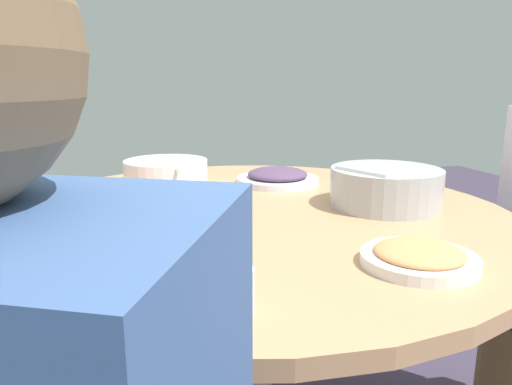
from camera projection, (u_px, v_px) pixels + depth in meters
The scene contains 8 objects.
round_dining_table at pixel (247, 255), 1.19m from camera, with size 1.27×1.27×0.77m.
rice_bowl at pixel (386, 187), 1.19m from camera, with size 0.27×0.27×0.11m.
soup_bowl at pixel (166, 172), 1.49m from camera, with size 0.28×0.25×0.07m.
dish_eggplant at pixel (278, 177), 1.46m from camera, with size 0.25×0.25×0.05m.
dish_shrimp at pixel (419, 257), 0.82m from camera, with size 0.20×0.20×0.04m.
dish_tofu_braise at pixel (93, 230), 0.96m from camera, with size 0.21×0.21×0.04m.
tea_cup_near at pixel (33, 264), 0.75m from camera, with size 0.08×0.08×0.05m, color white.
tea_cup_far at pixel (232, 291), 0.65m from camera, with size 0.06×0.06×0.06m, color white.
Camera 1 is at (-1.07, 0.31, 1.08)m, focal length 33.87 mm.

